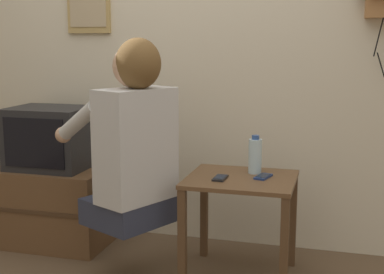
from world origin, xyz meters
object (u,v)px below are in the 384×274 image
object	(u,v)px
person	(133,138)
water_bottle	(255,156)
cell_phone_spare	(263,177)
television	(50,138)
cell_phone_held	(220,178)

from	to	relation	value
person	water_bottle	distance (m)	0.67
cell_phone_spare	water_bottle	world-z (taller)	water_bottle
television	water_bottle	bearing A→B (deg)	-3.13
television	water_bottle	world-z (taller)	television
television	cell_phone_spare	xyz separation A→B (m)	(1.34, -0.16, -0.11)
cell_phone_spare	water_bottle	size ratio (longest dim) A/B	0.65
water_bottle	person	bearing A→B (deg)	-152.79
cell_phone_held	cell_phone_spare	xyz separation A→B (m)	(0.21, 0.09, 0.00)
person	television	xyz separation A→B (m)	(-0.70, 0.37, -0.10)
cell_phone_held	water_bottle	world-z (taller)	water_bottle
television	cell_phone_held	world-z (taller)	television
person	cell_phone_spare	world-z (taller)	person
cell_phone_held	water_bottle	xyz separation A→B (m)	(0.15, 0.18, 0.09)
cell_phone_spare	water_bottle	distance (m)	0.14
television	water_bottle	xyz separation A→B (m)	(1.28, -0.07, -0.02)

